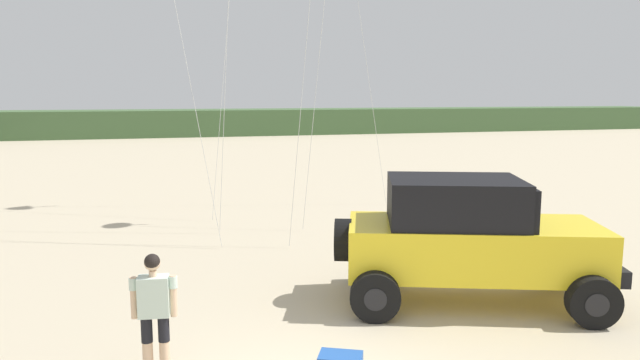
{
  "coord_description": "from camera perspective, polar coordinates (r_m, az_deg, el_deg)",
  "views": [
    {
      "loc": [
        -1.84,
        -6.36,
        3.74
      ],
      "look_at": [
        0.76,
        3.05,
        2.3
      ],
      "focal_mm": 32.86,
      "sensor_mm": 36.0,
      "label": 1
    }
  ],
  "objects": [
    {
      "name": "person_watching",
      "position": [
        8.23,
        -15.84,
        -11.83
      ],
      "size": [
        0.62,
        0.34,
        1.67
      ],
      "color": "#DBB28E",
      "rests_on": "ground_plane"
    },
    {
      "name": "dune_ridge",
      "position": [
        54.94,
        -7.49,
        5.64
      ],
      "size": [
        90.0,
        6.08,
        2.29
      ],
      "primitive_type": "cube",
      "color": "#426038",
      "rests_on": "ground_plane"
    },
    {
      "name": "jeep",
      "position": [
        10.82,
        14.31,
        -5.42
      ],
      "size": [
        5.0,
        3.68,
        2.26
      ],
      "color": "yellow",
      "rests_on": "ground_plane"
    }
  ]
}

